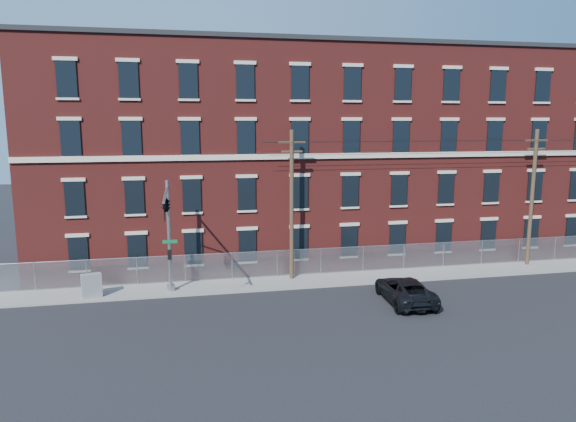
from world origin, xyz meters
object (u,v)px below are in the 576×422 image
(utility_cabinet, at_px, (92,286))
(traffic_signal_mast, at_px, (167,215))
(utility_pole_near, at_px, (292,202))
(pickup_truck, at_px, (405,290))

(utility_cabinet, bearing_deg, traffic_signal_mast, -39.05)
(utility_pole_near, relative_size, utility_cabinet, 6.94)
(utility_pole_near, distance_m, utility_cabinet, 13.52)
(pickup_truck, distance_m, utility_cabinet, 18.87)
(traffic_signal_mast, relative_size, utility_pole_near, 0.70)
(utility_pole_near, distance_m, pickup_truck, 9.26)
(traffic_signal_mast, bearing_deg, pickup_truck, -9.28)
(utility_pole_near, relative_size, pickup_truck, 1.88)
(utility_pole_near, height_order, utility_cabinet, utility_pole_near)
(utility_pole_near, xyz_separation_m, utility_cabinet, (-12.68, -1.40, -4.50))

